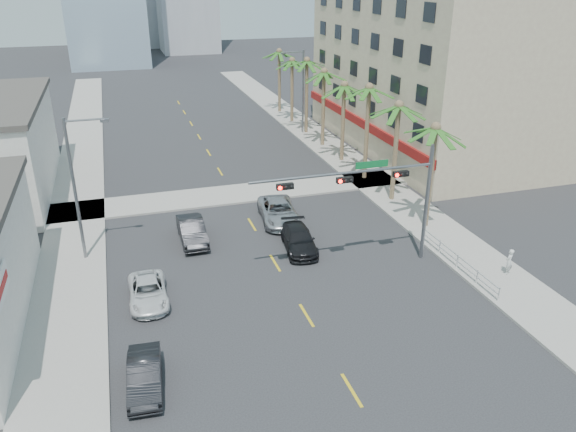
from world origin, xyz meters
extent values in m
plane|color=#262628|center=(0.00, 0.00, 0.00)|extent=(260.00, 260.00, 0.00)
cube|color=gray|center=(12.00, 20.00, 0.07)|extent=(4.00, 120.00, 0.15)
cube|color=gray|center=(-12.00, 20.00, 0.07)|extent=(4.00, 120.00, 0.15)
cube|color=gray|center=(0.00, 22.00, 0.07)|extent=(80.00, 4.00, 0.15)
cube|color=tan|center=(22.00, 30.00, 7.50)|extent=(15.00, 28.00, 15.00)
cube|color=maroon|center=(14.40, 30.00, 3.00)|extent=(0.30, 28.00, 0.80)
cylinder|color=slate|center=(9.00, 8.00, 3.60)|extent=(0.24, 0.24, 7.20)
cylinder|color=slate|center=(3.50, 8.00, 6.20)|extent=(11.00, 0.16, 0.16)
cube|color=#0C662D|center=(5.20, 8.00, 6.55)|extent=(2.00, 0.05, 0.40)
cube|color=black|center=(7.00, 7.85, 5.85)|extent=(0.95, 0.28, 0.32)
sphere|color=#FF0C05|center=(6.68, 7.69, 5.85)|extent=(0.22, 0.22, 0.22)
cube|color=black|center=(3.50, 7.85, 5.85)|extent=(0.95, 0.28, 0.32)
sphere|color=#FF0C05|center=(3.18, 7.69, 5.85)|extent=(0.22, 0.22, 0.22)
cube|color=black|center=(0.00, 7.85, 5.85)|extent=(0.95, 0.28, 0.32)
sphere|color=#FF0C05|center=(-0.32, 7.69, 5.85)|extent=(0.22, 0.22, 0.22)
cylinder|color=brown|center=(11.60, 12.00, 3.60)|extent=(0.36, 0.36, 7.20)
cylinder|color=brown|center=(11.60, 17.20, 3.78)|extent=(0.36, 0.36, 7.56)
cylinder|color=brown|center=(11.60, 22.40, 3.96)|extent=(0.36, 0.36, 7.92)
cylinder|color=brown|center=(11.60, 27.60, 3.60)|extent=(0.36, 0.36, 7.20)
cylinder|color=brown|center=(11.60, 32.80, 3.78)|extent=(0.36, 0.36, 7.56)
cylinder|color=brown|center=(11.60, 38.00, 3.96)|extent=(0.36, 0.36, 7.92)
cylinder|color=brown|center=(11.60, 43.20, 3.60)|extent=(0.36, 0.36, 7.20)
cylinder|color=brown|center=(11.60, 48.40, 3.78)|extent=(0.36, 0.36, 7.56)
cylinder|color=slate|center=(-11.20, 14.00, 4.50)|extent=(0.20, 0.20, 9.00)
cylinder|color=slate|center=(-10.10, 14.00, 8.80)|extent=(2.20, 0.12, 0.12)
cube|color=slate|center=(-9.00, 14.00, 8.70)|extent=(0.50, 0.25, 0.18)
cylinder|color=slate|center=(11.20, 38.00, 4.50)|extent=(0.20, 0.20, 9.00)
cylinder|color=slate|center=(10.10, 38.00, 8.80)|extent=(2.20, 0.12, 0.12)
cube|color=slate|center=(9.00, 38.00, 8.70)|extent=(0.50, 0.25, 0.18)
cylinder|color=silver|center=(10.30, 6.00, 0.55)|extent=(0.08, 8.00, 0.08)
cylinder|color=silver|center=(10.30, 6.00, 0.90)|extent=(0.08, 8.00, 0.08)
cylinder|color=silver|center=(10.30, 2.00, 0.50)|extent=(0.08, 0.08, 1.00)
cylinder|color=silver|center=(10.30, 4.00, 0.50)|extent=(0.08, 0.08, 1.00)
cylinder|color=silver|center=(10.30, 6.00, 0.50)|extent=(0.08, 0.08, 1.00)
cylinder|color=silver|center=(10.30, 8.00, 0.50)|extent=(0.08, 0.08, 1.00)
cylinder|color=silver|center=(10.30, 10.00, 0.50)|extent=(0.08, 0.08, 1.00)
imported|color=black|center=(-8.48, 0.80, 0.66)|extent=(1.69, 4.11, 1.32)
imported|color=silver|center=(-7.80, 7.82, 0.61)|extent=(2.07, 4.39, 1.21)
imported|color=black|center=(-4.42, 14.57, 0.76)|extent=(1.63, 4.62, 1.52)
imported|color=#B5B6BA|center=(2.00, 16.06, 0.75)|extent=(3.08, 5.65, 1.50)
imported|color=black|center=(2.00, 11.38, 0.68)|extent=(2.49, 4.88, 1.36)
imported|color=silver|center=(12.72, 4.43, 0.95)|extent=(0.69, 0.61, 1.59)
camera|label=1|loc=(-8.29, -19.47, 16.65)|focal=35.00mm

